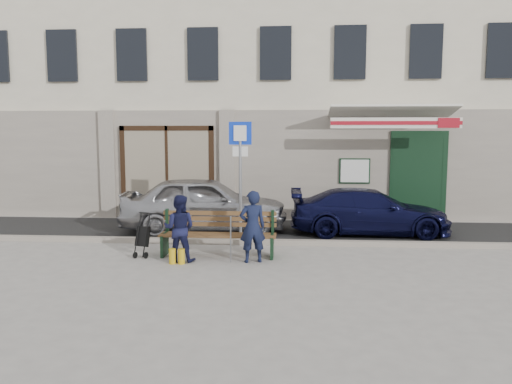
# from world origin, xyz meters

# --- Properties ---
(ground) EXTENTS (80.00, 80.00, 0.00)m
(ground) POSITION_xyz_m (0.00, 0.00, 0.00)
(ground) COLOR #9E9991
(ground) RESTS_ON ground
(asphalt_lane) EXTENTS (60.00, 3.20, 0.01)m
(asphalt_lane) POSITION_xyz_m (0.00, 3.10, 0.01)
(asphalt_lane) COLOR #282828
(asphalt_lane) RESTS_ON ground
(curb) EXTENTS (60.00, 0.18, 0.12)m
(curb) POSITION_xyz_m (0.00, 1.50, 0.06)
(curb) COLOR #9E9384
(curb) RESTS_ON ground
(building) EXTENTS (20.00, 8.27, 10.00)m
(building) POSITION_xyz_m (0.01, 8.45, 4.97)
(building) COLOR beige
(building) RESTS_ON ground
(car_silver) EXTENTS (4.40, 2.14, 1.45)m
(car_silver) POSITION_xyz_m (-1.75, 2.96, 0.72)
(car_silver) COLOR #A7A7AB
(car_silver) RESTS_ON ground
(car_navy) EXTENTS (3.97, 1.64, 1.15)m
(car_navy) POSITION_xyz_m (2.45, 2.91, 0.57)
(car_navy) COLOR black
(car_navy) RESTS_ON ground
(parking_sign) EXTENTS (0.52, 0.08, 2.79)m
(parking_sign) POSITION_xyz_m (-0.68, 1.69, 1.88)
(parking_sign) COLOR gray
(parking_sign) RESTS_ON ground
(bench) EXTENTS (2.40, 1.17, 0.98)m
(bench) POSITION_xyz_m (-1.06, 0.37, 0.46)
(bench) COLOR brown
(bench) RESTS_ON ground
(man) EXTENTS (0.59, 0.47, 1.43)m
(man) POSITION_xyz_m (-0.27, -0.06, 0.71)
(man) COLOR #121833
(man) RESTS_ON ground
(woman) EXTENTS (0.67, 0.54, 1.33)m
(woman) POSITION_xyz_m (-1.72, -0.09, 0.66)
(woman) COLOR #131636
(woman) RESTS_ON ground
(stroller) EXTENTS (0.32, 0.41, 0.90)m
(stroller) POSITION_xyz_m (-2.57, 0.24, 0.40)
(stroller) COLOR black
(stroller) RESTS_ON ground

